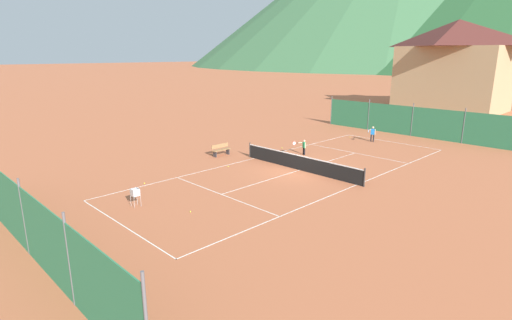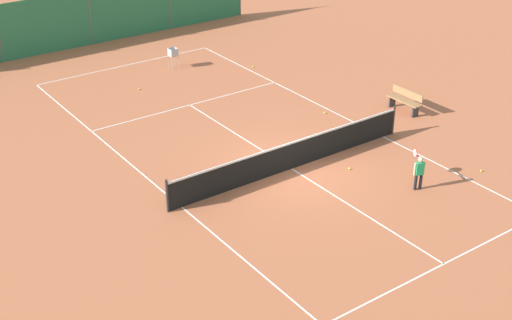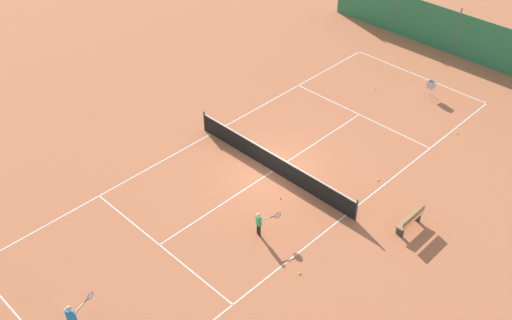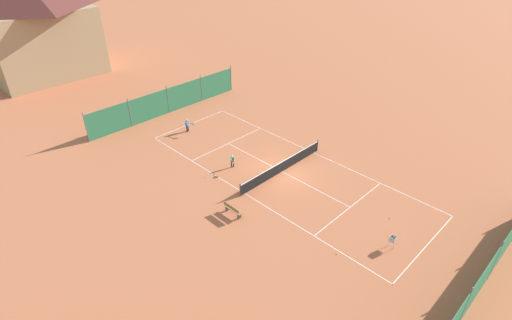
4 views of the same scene
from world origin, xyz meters
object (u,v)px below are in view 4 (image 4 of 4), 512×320
object	(u,v)px
player_near_service	(232,161)
tennis_ball_service_box	(166,139)
tennis_ball_alley_right	(205,177)
ball_hopper	(393,240)
tennis_ball_far_corner	(259,173)
tennis_ball_alley_left	(276,207)
tennis_ball_mid_court	(390,218)
tennis_ball_near_corner	(337,254)
tennis_net	(282,166)
player_far_service	(187,124)
alpine_chalet	(37,28)
courtside_bench	(233,210)

from	to	relation	value
player_near_service	tennis_ball_service_box	size ratio (longest dim) A/B	16.76
tennis_ball_alley_right	ball_hopper	xyz separation A→B (m)	(3.26, -14.10, 0.62)
tennis_ball_far_corner	tennis_ball_service_box	world-z (taller)	same
tennis_ball_alley_left	tennis_ball_mid_court	bearing A→B (deg)	-53.61
tennis_ball_near_corner	tennis_ball_mid_court	size ratio (longest dim) A/B	1.00
tennis_ball_alley_right	tennis_net	bearing A→B (deg)	-37.53
tennis_ball_service_box	player_far_service	bearing A→B (deg)	-5.66
tennis_ball_alley_right	tennis_ball_service_box	bearing A→B (deg)	79.14
tennis_ball_mid_court	ball_hopper	world-z (taller)	ball_hopper
ball_hopper	player_near_service	bearing A→B (deg)	93.34
tennis_ball_far_corner	tennis_ball_service_box	size ratio (longest dim) A/B	1.00
tennis_ball_service_box	tennis_ball_near_corner	bearing A→B (deg)	-92.88
player_far_service	tennis_ball_service_box	distance (m)	2.39
alpine_chalet	courtside_bench	bearing A→B (deg)	-93.42
ball_hopper	alpine_chalet	size ratio (longest dim) A/B	0.07
tennis_net	tennis_ball_near_corner	distance (m)	9.46
ball_hopper	tennis_ball_mid_court	bearing A→B (deg)	30.26
tennis_ball_alley_left	alpine_chalet	world-z (taller)	alpine_chalet
courtside_bench	alpine_chalet	world-z (taller)	alpine_chalet
tennis_ball_far_corner	alpine_chalet	world-z (taller)	alpine_chalet
tennis_ball_near_corner	ball_hopper	distance (m)	3.54
tennis_ball_alley_right	courtside_bench	world-z (taller)	courtside_bench
tennis_net	tennis_ball_alley_right	size ratio (longest dim) A/B	139.09
tennis_ball_service_box	tennis_ball_alley_right	xyz separation A→B (m)	(-1.40, -7.32, 0.00)
ball_hopper	tennis_ball_near_corner	bearing A→B (deg)	144.42
player_near_service	tennis_ball_far_corner	size ratio (longest dim) A/B	16.76
tennis_net	alpine_chalet	size ratio (longest dim) A/B	0.71
tennis_ball_far_corner	tennis_ball_mid_court	bearing A→B (deg)	-76.86
tennis_ball_alley_right	alpine_chalet	bearing A→B (deg)	88.80
tennis_ball_far_corner	ball_hopper	size ratio (longest dim) A/B	0.07
tennis_ball_far_corner	courtside_bench	world-z (taller)	courtside_bench
courtside_bench	player_far_service	bearing A→B (deg)	66.51
player_near_service	tennis_ball_mid_court	xyz separation A→B (m)	(3.23, -12.22, -0.62)
player_far_service	tennis_ball_service_box	size ratio (longest dim) A/B	19.50
courtside_bench	alpine_chalet	xyz separation A→B (m)	(2.19, 36.61, 5.37)
tennis_ball_near_corner	tennis_ball_alley_left	distance (m)	5.68
player_far_service	tennis_ball_alley_right	bearing A→B (deg)	-117.39
player_far_service	tennis_ball_mid_court	distance (m)	19.89
tennis_ball_alley_left	alpine_chalet	xyz separation A→B (m)	(-0.43, 38.18, 5.79)
player_near_service	player_far_service	distance (m)	7.65
player_far_service	tennis_ball_far_corner	world-z (taller)	player_far_service
tennis_ball_service_box	alpine_chalet	size ratio (longest dim) A/B	0.01
tennis_ball_service_box	tennis_ball_alley_left	world-z (taller)	same
tennis_ball_mid_court	ball_hopper	distance (m)	2.89
player_far_service	ball_hopper	size ratio (longest dim) A/B	1.45
tennis_ball_mid_court	tennis_ball_alley_right	size ratio (longest dim) A/B	1.00
ball_hopper	tennis_ball_alley_left	bearing A→B (deg)	105.81
tennis_ball_service_box	tennis_net	bearing A→B (deg)	-72.77
player_near_service	tennis_ball_alley_left	size ratio (longest dim) A/B	16.76
tennis_net	player_near_service	xyz separation A→B (m)	(-2.35, 3.25, 0.15)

